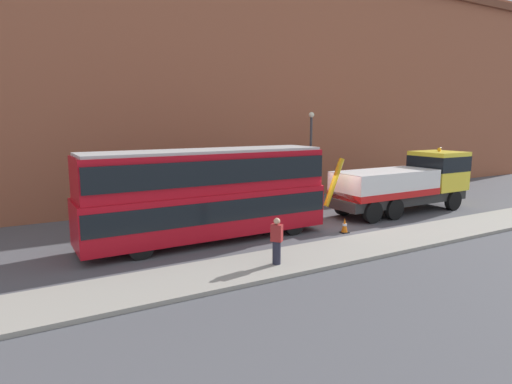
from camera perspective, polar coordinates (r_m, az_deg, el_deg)
The scene contains 8 objects.
ground_plane at distance 22.78m, azimuth 9.05°, elevation -4.16°, with size 120.00×120.00×0.00m, color #4C4C51.
near_kerb at distance 19.78m, azimuth 16.73°, elevation -6.31°, with size 60.00×2.80×0.15m, color gray.
building_facade at distance 28.97m, azimuth -0.86°, elevation 14.90°, with size 60.00×1.50×16.00m.
recovery_tow_truck at distance 26.65m, azimuth 19.21°, elevation 1.26°, with size 10.15×2.73×3.67m.
double_decker_bus at distance 19.04m, azimuth -6.45°, elevation 0.08°, with size 11.07×2.66×4.06m.
pedestrian_onlooker at distance 15.71m, azimuth 2.74°, elevation -6.54°, with size 0.45×0.48×1.71m.
traffic_cone_near_bus at distance 21.10m, azimuth 11.57°, elevation -4.37°, with size 0.36×0.36×0.72m.
street_lamp at distance 28.91m, azimuth 7.22°, elevation 5.72°, with size 0.36×0.36×5.83m.
Camera 1 is at (-13.96, -17.20, 5.30)m, focal length 30.41 mm.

